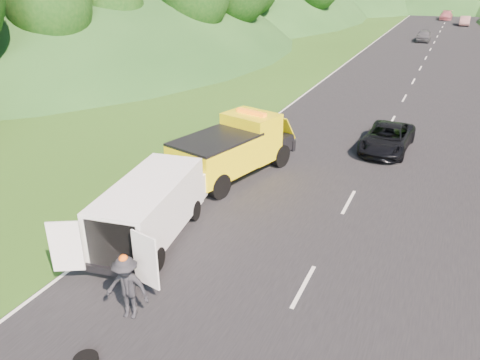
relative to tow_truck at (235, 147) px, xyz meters
The scene contains 15 objects.
ground 5.34m from the tow_truck, 62.93° to the right, with size 320.00×320.00×0.00m, color #38661E.
road_surface 35.82m from the tow_truck, 81.40° to the left, with size 14.00×200.00×0.02m, color black.
tree_line_left 57.86m from the tow_truck, 106.73° to the left, with size 14.00×140.00×14.00m, color #2A4F17, non-canonical shape.
hills_backdrop 130.40m from the tow_truck, 86.11° to the left, with size 201.00×288.60×44.00m, color #2D5B23, non-canonical shape.
tow_truck is the anchor object (origin of this frame).
white_van 6.12m from the tow_truck, 92.17° to the right, with size 3.59×6.52×2.20m.
woman 5.03m from the tow_truck, 110.33° to the right, with size 0.63×0.46×1.73m, color silver.
child 5.66m from the tow_truck, 87.82° to the right, with size 0.49×0.38×1.01m, color tan.
worker 10.00m from the tow_truck, 81.51° to the right, with size 1.21×0.69×1.87m, color black.
suitcase 4.36m from the tow_truck, 130.46° to the right, with size 0.37×0.20×0.59m, color #5E5C46.
passing_suv 8.46m from the tow_truck, 46.25° to the left, with size 2.19×4.75×1.32m, color black.
dist_car_a 47.92m from the tow_truck, 85.21° to the left, with size 1.63×4.04×1.38m, color #444448.
dist_car_b 69.73m from the tow_truck, 83.08° to the left, with size 1.50×4.31×1.42m, color #825857.
dist_car_c 77.78m from the tow_truck, 86.15° to the left, with size 2.05×5.04×1.46m, color #A8545D.
dist_car_d 102.18m from the tow_truck, 86.16° to the left, with size 1.63×4.04×1.38m, color #4A4550.
Camera 1 is at (5.99, -13.06, 8.65)m, focal length 35.00 mm.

